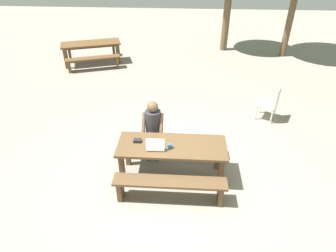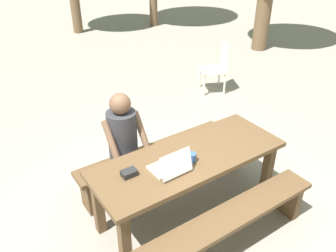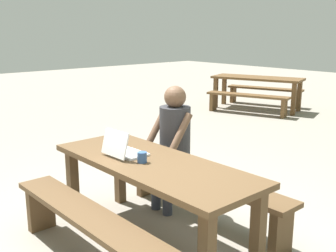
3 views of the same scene
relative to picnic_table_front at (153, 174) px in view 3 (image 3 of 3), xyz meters
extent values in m
plane|color=gray|center=(0.00, 0.00, -0.63)|extent=(30.00, 30.00, 0.00)
cube|color=brown|center=(0.00, 0.00, 0.08)|extent=(1.99, 0.76, 0.05)
cube|color=brown|center=(-0.90, -0.28, -0.28)|extent=(0.09, 0.09, 0.69)
cube|color=brown|center=(-0.90, 0.28, -0.28)|extent=(0.09, 0.09, 0.69)
cube|color=brown|center=(0.90, 0.28, -0.28)|extent=(0.09, 0.09, 0.69)
cube|color=brown|center=(0.00, -0.63, -0.19)|extent=(1.95, 0.30, 0.05)
cube|color=brown|center=(-0.87, -0.63, -0.42)|extent=(0.08, 0.24, 0.42)
cube|color=brown|center=(0.00, 0.63, -0.19)|extent=(1.95, 0.30, 0.05)
cube|color=brown|center=(-0.87, 0.63, -0.42)|extent=(0.08, 0.24, 0.42)
cube|color=brown|center=(0.87, 0.63, -0.42)|extent=(0.08, 0.24, 0.42)
cube|color=white|center=(-0.29, -0.04, 0.12)|extent=(0.33, 0.24, 0.02)
cube|color=white|center=(-0.29, -0.18, 0.24)|extent=(0.33, 0.08, 0.22)
cube|color=black|center=(-0.29, -0.17, 0.24)|extent=(0.30, 0.07, 0.20)
cube|color=black|center=(-0.64, 0.06, 0.14)|extent=(0.14, 0.10, 0.06)
cylinder|color=#335693|center=(-0.03, -0.09, 0.15)|extent=(0.08, 0.08, 0.09)
cylinder|color=#333847|center=(-0.50, 0.45, -0.40)|extent=(0.10, 0.10, 0.46)
cylinder|color=#333847|center=(-0.32, 0.45, -0.40)|extent=(0.10, 0.10, 0.46)
cube|color=#333847|center=(-0.41, 0.54, -0.13)|extent=(0.28, 0.28, 0.12)
cylinder|color=#333338|center=(-0.41, 0.63, 0.18)|extent=(0.31, 0.31, 0.53)
cylinder|color=brown|center=(-0.59, 0.53, 0.20)|extent=(0.07, 0.32, 0.41)
cylinder|color=brown|center=(-0.23, 0.53, 0.20)|extent=(0.07, 0.32, 0.41)
sphere|color=brown|center=(-0.41, 0.63, 0.54)|extent=(0.22, 0.22, 0.22)
cube|color=brown|center=(-3.15, 5.69, 0.10)|extent=(2.15, 1.32, 0.05)
cube|color=brown|center=(-3.93, 5.16, -0.28)|extent=(0.11, 0.11, 0.70)
cube|color=brown|center=(-2.20, 5.73, -0.28)|extent=(0.11, 0.11, 0.70)
cube|color=brown|center=(-4.10, 5.65, -0.28)|extent=(0.11, 0.11, 0.70)
cube|color=brown|center=(-2.37, 6.23, -0.28)|extent=(0.11, 0.11, 0.70)
cube|color=brown|center=(-2.95, 5.10, -0.22)|extent=(1.82, 0.86, 0.05)
cube|color=brown|center=(-3.72, 4.84, -0.43)|extent=(0.15, 0.25, 0.39)
cube|color=brown|center=(-2.18, 5.35, -0.43)|extent=(0.15, 0.25, 0.39)
cube|color=brown|center=(-3.35, 6.28, -0.22)|extent=(1.82, 0.86, 0.05)
cube|color=brown|center=(-4.12, 6.03, -0.43)|extent=(0.15, 0.25, 0.39)
cube|color=brown|center=(-2.58, 6.54, -0.43)|extent=(0.15, 0.25, 0.39)
camera|label=1|loc=(0.20, -4.22, 3.34)|focal=31.19mm
camera|label=2|loc=(-1.74, -2.19, 2.10)|focal=36.90mm
camera|label=3|loc=(2.55, -2.08, 1.19)|focal=43.90mm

